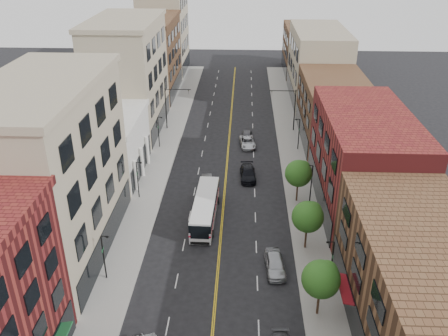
# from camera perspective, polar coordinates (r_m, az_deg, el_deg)

# --- Properties ---
(sidewalk_left) EXTENTS (4.00, 110.00, 0.15)m
(sidewalk_left) POSITION_cam_1_polar(r_m,az_deg,el_deg) (71.88, -7.62, 0.87)
(sidewalk_left) COLOR gray
(sidewalk_left) RESTS_ON ground
(sidewalk_right) EXTENTS (4.00, 110.00, 0.15)m
(sidewalk_right) POSITION_cam_1_polar(r_m,az_deg,el_deg) (71.24, 8.43, 0.57)
(sidewalk_right) COLOR gray
(sidewalk_right) RESTS_ON ground
(bldg_l_tanoffice) EXTENTS (10.00, 22.00, 18.00)m
(bldg_l_tanoffice) POSITION_cam_1_polar(r_m,az_deg,el_deg) (50.96, -20.06, -0.75)
(bldg_l_tanoffice) COLOR tan
(bldg_l_tanoffice) RESTS_ON ground
(bldg_l_white) EXTENTS (10.00, 14.00, 8.00)m
(bldg_l_white) POSITION_cam_1_polar(r_m,az_deg,el_deg) (68.31, -14.16, 2.47)
(bldg_l_white) COLOR silver
(bldg_l_white) RESTS_ON ground
(bldg_l_far_a) EXTENTS (10.00, 20.00, 18.00)m
(bldg_l_far_a) POSITION_cam_1_polar(r_m,az_deg,el_deg) (82.09, -11.41, 10.56)
(bldg_l_far_a) COLOR tan
(bldg_l_far_a) RESTS_ON ground
(bldg_l_far_b) EXTENTS (10.00, 20.00, 15.00)m
(bldg_l_far_b) POSITION_cam_1_polar(r_m,az_deg,el_deg) (101.36, -8.79, 12.93)
(bldg_l_far_b) COLOR brown
(bldg_l_far_b) RESTS_ON ground
(bldg_l_far_c) EXTENTS (10.00, 16.00, 20.00)m
(bldg_l_far_c) POSITION_cam_1_polar(r_m,az_deg,el_deg) (118.17, -7.25, 16.21)
(bldg_l_far_c) COLOR tan
(bldg_l_far_c) RESTS_ON ground
(bldg_r_near) EXTENTS (10.00, 26.00, 10.00)m
(bldg_r_near) POSITION_cam_1_polar(r_m,az_deg,el_deg) (41.46, 23.44, -15.01)
(bldg_r_near) COLOR brown
(bldg_r_near) RESTS_ON ground
(bldg_r_mid) EXTENTS (10.00, 22.00, 12.00)m
(bldg_r_mid) POSITION_cam_1_polar(r_m,az_deg,el_deg) (60.16, 16.38, 0.88)
(bldg_r_mid) COLOR maroon
(bldg_r_mid) RESTS_ON ground
(bldg_r_far_a) EXTENTS (10.00, 20.00, 10.00)m
(bldg_r_far_a) POSITION_cam_1_polar(r_m,az_deg,el_deg) (79.52, 13.08, 6.83)
(bldg_r_far_a) COLOR brown
(bldg_r_far_a) RESTS_ON ground
(bldg_r_far_b) EXTENTS (10.00, 22.00, 14.00)m
(bldg_r_far_b) POSITION_cam_1_polar(r_m,az_deg,el_deg) (98.78, 11.21, 12.08)
(bldg_r_far_b) COLOR tan
(bldg_r_far_b) RESTS_ON ground
(bldg_r_far_c) EXTENTS (10.00, 18.00, 11.00)m
(bldg_r_far_c) POSITION_cam_1_polar(r_m,az_deg,el_deg) (118.40, 9.84, 13.83)
(bldg_r_far_c) COLOR brown
(bldg_r_far_c) RESTS_ON ground
(tree_r_1) EXTENTS (3.40, 3.40, 5.59)m
(tree_r_1) POSITION_cam_1_polar(r_m,az_deg,el_deg) (43.01, 11.70, -12.82)
(tree_r_1) COLOR black
(tree_r_1) RESTS_ON sidewalk_right
(tree_r_2) EXTENTS (3.40, 3.40, 5.59)m
(tree_r_2) POSITION_cam_1_polar(r_m,az_deg,el_deg) (51.03, 10.13, -5.68)
(tree_r_2) COLOR black
(tree_r_2) RESTS_ON sidewalk_right
(tree_r_3) EXTENTS (3.40, 3.40, 5.59)m
(tree_r_3) POSITION_cam_1_polar(r_m,az_deg,el_deg) (59.66, 9.03, -0.54)
(tree_r_3) COLOR black
(tree_r_3) RESTS_ON sidewalk_right
(lamp_l_1) EXTENTS (0.81, 0.55, 5.05)m
(lamp_l_1) POSITION_cam_1_polar(r_m,az_deg,el_deg) (48.07, -14.25, -10.09)
(lamp_l_1) COLOR black
(lamp_l_1) RESTS_ON sidewalk_left
(lamp_l_2) EXTENTS (0.81, 0.55, 5.05)m
(lamp_l_2) POSITION_cam_1_polar(r_m,az_deg,el_deg) (61.16, -10.32, -1.16)
(lamp_l_2) COLOR black
(lamp_l_2) RESTS_ON sidewalk_left
(lamp_l_3) EXTENTS (0.81, 0.55, 5.05)m
(lamp_l_3) POSITION_cam_1_polar(r_m,az_deg,el_deg) (75.38, -7.85, 4.52)
(lamp_l_3) COLOR black
(lamp_l_3) RESTS_ON sidewalk_left
(lamp_r_1) EXTENTS (0.81, 0.55, 5.05)m
(lamp_r_1) POSITION_cam_1_polar(r_m,az_deg,el_deg) (47.02, 12.80, -10.84)
(lamp_r_1) COLOR black
(lamp_r_1) RESTS_ON sidewalk_right
(lamp_r_2) EXTENTS (0.81, 0.55, 5.05)m
(lamp_r_2) POSITION_cam_1_polar(r_m,az_deg,el_deg) (60.33, 10.44, -1.58)
(lamp_r_2) COLOR black
(lamp_r_2) RESTS_ON sidewalk_right
(lamp_r_3) EXTENTS (0.81, 0.55, 5.05)m
(lamp_r_3) POSITION_cam_1_polar(r_m,az_deg,el_deg) (74.71, 8.97, 4.24)
(lamp_r_3) COLOR black
(lamp_r_3) RESTS_ON sidewalk_right
(signal_mast_left) EXTENTS (4.49, 0.18, 7.20)m
(signal_mast_left) POSITION_cam_1_polar(r_m,az_deg,el_deg) (82.07, -6.52, 7.72)
(signal_mast_left) COLOR black
(signal_mast_left) RESTS_ON sidewalk_left
(signal_mast_right) EXTENTS (4.49, 0.18, 7.20)m
(signal_mast_right) POSITION_cam_1_polar(r_m,az_deg,el_deg) (81.49, 8.02, 7.49)
(signal_mast_right) COLOR black
(signal_mast_right) RESTS_ON sidewalk_right
(city_bus) EXTENTS (2.93, 11.19, 2.86)m
(city_bus) POSITION_cam_1_polar(r_m,az_deg,el_deg) (56.49, -2.29, -4.74)
(city_bus) COLOR silver
(city_bus) RESTS_ON ground
(car_parked_far) EXTENTS (2.29, 4.93, 1.63)m
(car_parked_far) POSITION_cam_1_polar(r_m,az_deg,el_deg) (49.29, 6.15, -11.40)
(car_parked_far) COLOR #A2A5AA
(car_parked_far) RESTS_ON ground
(car_lane_behind) EXTENTS (1.80, 4.07, 1.30)m
(car_lane_behind) POSITION_cam_1_polar(r_m,az_deg,el_deg) (64.50, -2.07, -1.49)
(car_lane_behind) COLOR #444549
(car_lane_behind) RESTS_ON ground
(car_lane_a) EXTENTS (2.39, 5.30, 1.51)m
(car_lane_a) POSITION_cam_1_polar(r_m,az_deg,el_deg) (66.09, 2.88, -0.68)
(car_lane_a) COLOR black
(car_lane_a) RESTS_ON ground
(car_lane_b) EXTENTS (2.93, 5.31, 1.41)m
(car_lane_b) POSITION_cam_1_polar(r_m,az_deg,el_deg) (76.12, 2.84, 3.13)
(car_lane_b) COLOR silver
(car_lane_b) RESTS_ON ground
(car_lane_c) EXTENTS (2.09, 4.60, 1.53)m
(car_lane_c) POSITION_cam_1_polar(r_m,az_deg,el_deg) (78.08, 2.75, 3.80)
(car_lane_c) COLOR #47464B
(car_lane_c) RESTS_ON ground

